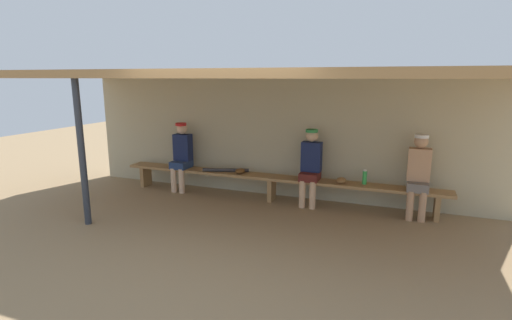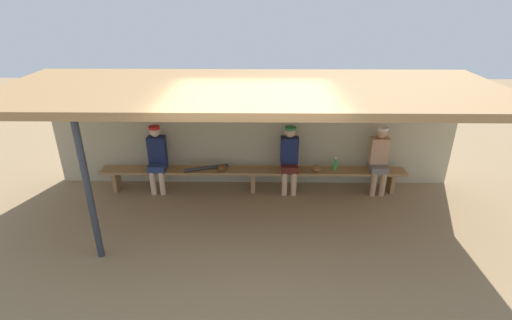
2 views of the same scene
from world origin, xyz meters
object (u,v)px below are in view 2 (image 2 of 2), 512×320
object	(u,v)px
player_in_white	(157,156)
support_post	(89,192)
player_leftmost	(379,157)
baseball_glove_dark_brown	(316,168)
bench	(253,173)
water_bottle_green	(335,164)
player_in_blue	(289,156)
baseball_glove_tan	(222,168)
baseball_bat	(207,168)

from	to	relation	value
player_in_white	support_post	bearing A→B (deg)	-100.84
player_leftmost	baseball_glove_dark_brown	distance (m)	1.22
bench	water_bottle_green	distance (m)	1.63
player_in_white	bench	bearing A→B (deg)	-0.11
support_post	water_bottle_green	bearing A→B (deg)	28.82
support_post	player_in_white	bearing A→B (deg)	79.16
support_post	player_in_blue	distance (m)	3.67
player_leftmost	baseball_glove_dark_brown	world-z (taller)	player_leftmost
player_in_white	baseball_glove_tan	world-z (taller)	player_in_white
bench	player_in_white	xyz separation A→B (m)	(-1.87, 0.00, 0.36)
bench	player_in_white	distance (m)	1.91
player_leftmost	support_post	bearing A→B (deg)	-155.97
bench	baseball_glove_tan	xyz separation A→B (m)	(-0.61, -0.02, 0.12)
player_in_white	player_in_blue	bearing A→B (deg)	0.00
bench	player_in_blue	bearing A→B (deg)	0.29
baseball_glove_dark_brown	player_in_white	bearing A→B (deg)	-93.76
support_post	water_bottle_green	distance (m)	4.48
bench	player_leftmost	world-z (taller)	player_leftmost
bench	baseball_glove_tan	world-z (taller)	baseball_glove_tan
support_post	water_bottle_green	world-z (taller)	support_post
water_bottle_green	player_leftmost	bearing A→B (deg)	-2.91
player_in_white	baseball_bat	size ratio (longest dim) A/B	1.54
player_leftmost	bench	bearing A→B (deg)	-179.92
baseball_glove_dark_brown	baseball_glove_tan	bearing A→B (deg)	-93.34
support_post	player_in_blue	bearing A→B (deg)	35.18
player_in_blue	player_leftmost	world-z (taller)	same
player_leftmost	baseball_glove_tan	world-z (taller)	player_leftmost
player_leftmost	baseball_bat	bearing A→B (deg)	-179.94
player_in_white	water_bottle_green	world-z (taller)	player_in_white
bench	water_bottle_green	size ratio (longest dim) A/B	24.20
player_leftmost	baseball_bat	xyz separation A→B (m)	(-3.36, -0.00, -0.25)
player_in_blue	bench	bearing A→B (deg)	-179.71
player_in_blue	player_in_white	bearing A→B (deg)	180.00
player_in_blue	baseball_glove_dark_brown	distance (m)	0.59
support_post	baseball_glove_tan	size ratio (longest dim) A/B	9.17
baseball_glove_dark_brown	baseball_bat	xyz separation A→B (m)	(-2.17, 0.01, -0.01)
player_leftmost	water_bottle_green	size ratio (longest dim) A/B	5.43
baseball_bat	player_in_blue	bearing A→B (deg)	-18.22
player_in_blue	baseball_glove_dark_brown	xyz separation A→B (m)	(0.54, -0.01, -0.24)
water_bottle_green	baseball_bat	bearing A→B (deg)	-178.98
player_in_white	baseball_glove_tan	size ratio (longest dim) A/B	5.60
baseball_glove_tan	player_in_white	bearing A→B (deg)	86.90
player_in_blue	water_bottle_green	size ratio (longest dim) A/B	5.43
water_bottle_green	player_in_blue	bearing A→B (deg)	-177.39
player_in_blue	player_in_white	size ratio (longest dim) A/B	1.00
player_in_white	player_leftmost	size ratio (longest dim) A/B	1.00
bench	water_bottle_green	xyz separation A→B (m)	(1.62, 0.05, 0.19)
player_leftmost	water_bottle_green	bearing A→B (deg)	177.09
baseball_glove_dark_brown	baseball_bat	size ratio (longest dim) A/B	0.27
player_leftmost	water_bottle_green	xyz separation A→B (m)	(-0.82, 0.04, -0.17)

